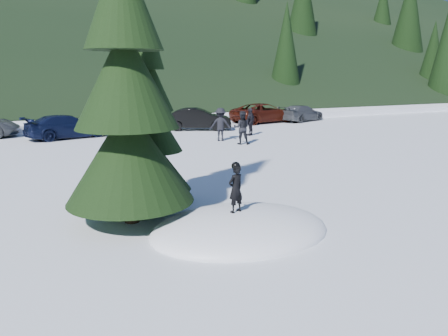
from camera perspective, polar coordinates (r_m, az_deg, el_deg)
name	(u,v)px	position (r m, az deg, el deg)	size (l,w,h in m)	color
ground	(240,231)	(10.70, 2.12, -8.20)	(200.00, 200.00, 0.00)	white
snow_mound	(240,231)	(10.70, 2.12, -8.20)	(4.48, 3.52, 0.96)	silver
forest_hillside	(44,4)	(63.66, -22.42, 19.23)	(200.00, 60.00, 25.00)	black
spruce_tall	(126,91)	(10.97, -12.66, 9.77)	(3.20, 3.20, 8.60)	black
spruce_short	(152,132)	(12.67, -9.44, 4.66)	(2.20, 2.20, 5.37)	black
child_skier	(236,189)	(10.37, 1.53, -2.72)	(0.42, 0.28, 1.16)	black
adult_0	(242,128)	(23.60, 2.33, 5.28)	(0.87, 0.68, 1.79)	black
adult_1	(250,122)	(27.03, 3.47, 6.06)	(1.00, 0.42, 1.71)	black
adult_2	(221,124)	(24.80, -0.46, 5.71)	(1.20, 0.69, 1.86)	black
car_3	(67,127)	(27.46, -19.83, 5.12)	(1.94, 4.78, 1.39)	black
car_4	(134,120)	(29.61, -11.71, 6.12)	(1.73, 4.29, 1.46)	gray
car_5	(198,119)	(29.77, -3.44, 6.41)	(1.57, 4.50, 1.48)	black
car_6	(264,113)	(34.52, 5.19, 7.18)	(2.49, 5.39, 1.50)	#3E130B
car_7	(302,113)	(35.91, 10.10, 7.07)	(1.80, 4.44, 1.29)	#46494D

